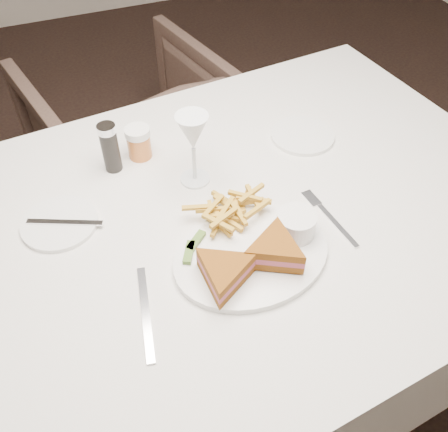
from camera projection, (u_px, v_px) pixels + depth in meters
The scene contains 4 objects.
ground at pixel (205, 289), 1.85m from camera, with size 5.00×5.00×0.00m, color black.
table at pixel (217, 313), 1.34m from camera, with size 1.46×0.97×0.75m, color silver.
chair_far at pixel (134, 133), 1.94m from camera, with size 0.68×0.64×0.70m, color #48342C.
table_setting at pixel (224, 214), 1.02m from camera, with size 0.78×0.58×0.18m.
Camera 1 is at (-0.34, -1.03, 1.52)m, focal length 40.00 mm.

